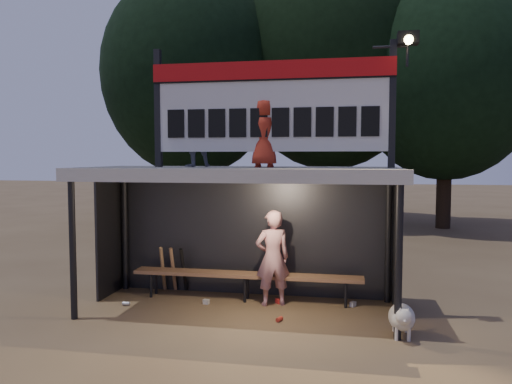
# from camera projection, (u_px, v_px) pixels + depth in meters

# --- Properties ---
(ground) EXTENTS (80.00, 80.00, 0.00)m
(ground) POSITION_uv_depth(u_px,v_px,m) (239.00, 310.00, 8.11)
(ground) COLOR brown
(ground) RESTS_ON ground
(player) EXTENTS (0.69, 0.58, 1.61)m
(player) POSITION_uv_depth(u_px,v_px,m) (273.00, 258.00, 8.33)
(player) COLOR silver
(player) RESTS_ON ground
(child_a) EXTENTS (0.67, 0.64, 1.10)m
(child_a) POSITION_uv_depth(u_px,v_px,m) (194.00, 134.00, 8.25)
(child_a) COLOR gray
(child_a) RESTS_ON dugout_shelter
(child_b) EXTENTS (0.52, 0.34, 1.07)m
(child_b) POSITION_uv_depth(u_px,v_px,m) (264.00, 133.00, 7.87)
(child_b) COLOR #AB2C1A
(child_b) RESTS_ON dugout_shelter
(dugout_shelter) EXTENTS (5.10, 2.08, 2.32)m
(dugout_shelter) POSITION_uv_depth(u_px,v_px,m) (242.00, 196.00, 8.22)
(dugout_shelter) COLOR #3F3F42
(dugout_shelter) RESTS_ON ground
(scoreboard_assembly) EXTENTS (4.10, 0.27, 1.99)m
(scoreboard_assembly) POSITION_uv_depth(u_px,v_px,m) (274.00, 103.00, 7.77)
(scoreboard_assembly) COLOR black
(scoreboard_assembly) RESTS_ON dugout_shelter
(bench) EXTENTS (4.00, 0.35, 0.48)m
(bench) POSITION_uv_depth(u_px,v_px,m) (246.00, 276.00, 8.62)
(bench) COLOR #916644
(bench) RESTS_ON ground
(tree_left) EXTENTS (6.46, 6.46, 9.27)m
(tree_left) POSITION_uv_depth(u_px,v_px,m) (191.00, 74.00, 18.26)
(tree_left) COLOR black
(tree_left) RESTS_ON ground
(tree_mid) EXTENTS (7.22, 7.22, 10.36)m
(tree_mid) POSITION_uv_depth(u_px,v_px,m) (331.00, 59.00, 18.78)
(tree_mid) COLOR #302115
(tree_mid) RESTS_ON ground
(tree_right) EXTENTS (6.08, 6.08, 8.72)m
(tree_right) POSITION_uv_depth(u_px,v_px,m) (447.00, 78.00, 17.13)
(tree_right) COLOR black
(tree_right) RESTS_ON ground
(dog) EXTENTS (0.36, 0.81, 0.49)m
(dog) POSITION_uv_depth(u_px,v_px,m) (402.00, 317.00, 6.86)
(dog) COLOR beige
(dog) RESTS_ON ground
(bats) EXTENTS (0.47, 0.33, 0.84)m
(bats) POSITION_uv_depth(u_px,v_px,m) (173.00, 269.00, 9.14)
(bats) COLOR #9B7248
(bats) RESTS_ON ground
(litter) EXTENTS (3.85, 1.11, 0.08)m
(litter) POSITION_uv_depth(u_px,v_px,m) (249.00, 306.00, 8.22)
(litter) COLOR red
(litter) RESTS_ON ground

